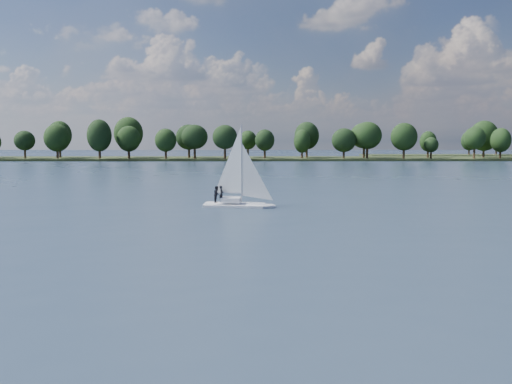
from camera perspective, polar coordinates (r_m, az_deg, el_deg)
ground at (r=116.21m, az=2.11°, el=1.48°), size 700.00×700.00×0.00m
far_shore at (r=228.03m, az=0.84°, el=3.28°), size 660.00×40.00×1.50m
sailboat at (r=63.36m, az=-2.12°, el=0.87°), size 7.56×3.28×9.63m
treeline at (r=223.90m, az=0.96°, el=5.31°), size 562.58×73.91×18.01m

